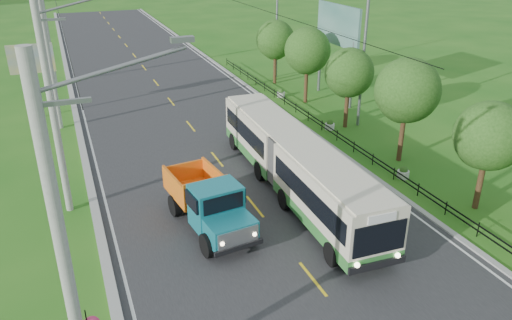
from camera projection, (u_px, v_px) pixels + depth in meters
ground at (313, 279)px, 18.95m from camera, size 240.00×240.00×0.00m
road at (184, 117)px, 35.91m from camera, size 14.00×120.00×0.02m
curb_left at (79, 129)px, 33.46m from camera, size 0.40×120.00×0.15m
curb_right at (274, 105)px, 38.30m from camera, size 0.30×120.00×0.10m
edge_line_left at (87, 129)px, 33.66m from camera, size 0.12×120.00×0.00m
edge_line_right at (268, 106)px, 38.14m from camera, size 0.12×120.00×0.00m
centre_dash at (313, 279)px, 18.94m from camera, size 0.12×2.20×0.00m
railing_right at (322, 126)px, 33.39m from camera, size 0.04×40.00×0.60m
pole_nearest at (68, 264)px, 11.61m from camera, size 3.51×0.44×10.00m
pole_near at (53, 108)px, 21.72m from camera, size 3.51×0.32×10.00m
pole_mid at (49, 53)px, 31.89m from camera, size 3.51×0.32×10.00m
pole_far at (46, 25)px, 42.07m from camera, size 3.51×0.32×10.00m
tree_second at (487, 138)px, 22.65m from camera, size 3.18×3.26×5.30m
tree_third at (406, 93)px, 27.54m from camera, size 3.60×3.62×6.00m
tree_fourth at (349, 75)px, 32.79m from camera, size 3.24×3.31×5.40m
tree_fifth at (307, 53)px, 37.77m from camera, size 3.48×3.52×5.80m
tree_back at (275, 41)px, 42.94m from camera, size 3.30×3.36×5.50m
streetlight_mid at (362, 54)px, 32.40m from camera, size 3.02×0.20×9.07m
streetlight_far at (275, 23)px, 44.27m from camera, size 3.02×0.20×9.07m
planter_near at (403, 173)px, 26.82m from camera, size 0.64×0.64×0.67m
planter_mid at (330, 125)px, 33.60m from camera, size 0.64×0.64×0.67m
planter_far at (281, 93)px, 40.39m from camera, size 0.64×0.64×0.67m
billboard_left at (32, 64)px, 34.52m from camera, size 3.00×0.20×5.20m
billboard_right at (338, 31)px, 37.86m from camera, size 0.24×6.00×7.30m
bus at (295, 160)px, 24.71m from camera, size 2.87×15.24×2.93m
dump_truck at (209, 200)px, 21.79m from camera, size 2.87×5.98×2.42m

